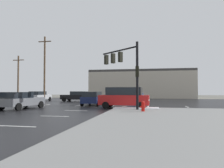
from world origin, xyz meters
TOP-DOWN VIEW (x-y plane):
  - ground_plane at (0.00, 0.00)m, footprint 120.00×120.00m
  - road_asphalt at (0.00, 0.00)m, footprint 44.00×44.00m
  - snow_strip_curbside at (5.00, -4.00)m, footprint 4.00×1.60m
  - lane_markings at (1.20, -1.38)m, footprint 36.15×36.15m
  - traffic_signal_mast at (3.96, -4.29)m, footprint 3.86×3.44m
  - fire_hydrant at (5.71, -6.75)m, footprint 0.48×0.26m
  - strip_building_background at (4.03, 25.94)m, footprint 23.16×8.00m
  - suv_red at (3.74, -2.74)m, footprint 4.89×2.29m
  - sedan_silver at (-11.54, 8.12)m, footprint 2.10×4.57m
  - sedan_grey at (-5.52, -5.59)m, footprint 2.44×4.68m
  - sedan_navy at (-0.23, 0.15)m, footprint 2.08×4.56m
  - sedan_black at (-5.31, 8.38)m, footprint 4.65×2.33m
  - suv_blue at (4.16, 6.87)m, footprint 2.19×4.85m
  - utility_pole_far at (-10.70, 8.13)m, footprint 2.20×0.28m
  - utility_pole_distant at (-17.78, 11.45)m, footprint 2.20×0.28m

SIDE VIEW (x-z plane):
  - ground_plane at x=0.00m, z-range 0.00..0.00m
  - road_asphalt at x=0.00m, z-range 0.00..0.02m
  - lane_markings at x=1.20m, z-range 0.02..0.03m
  - snow_strip_curbside at x=5.00m, z-range 0.14..0.20m
  - fire_hydrant at x=5.71m, z-range 0.14..0.93m
  - sedan_silver at x=-11.54m, z-range 0.06..1.64m
  - sedan_grey at x=-5.52m, z-range 0.06..1.64m
  - sedan_navy at x=-0.23m, z-range 0.06..1.64m
  - sedan_black at x=-5.31m, z-range 0.06..1.64m
  - suv_red at x=3.74m, z-range 0.08..2.11m
  - suv_blue at x=4.16m, z-range 0.08..2.11m
  - strip_building_background at x=4.03m, z-range 0.00..6.38m
  - traffic_signal_mast at x=3.96m, z-range 1.23..6.97m
  - utility_pole_distant at x=-17.78m, z-range 0.21..8.36m
  - utility_pole_far at x=-10.70m, z-range 0.22..10.75m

